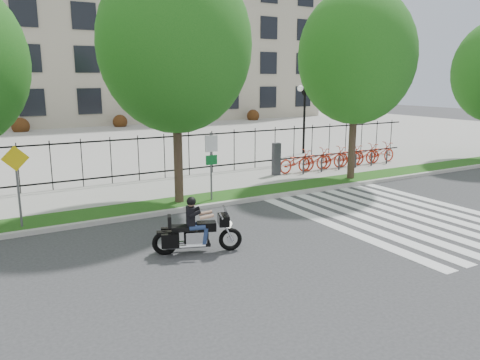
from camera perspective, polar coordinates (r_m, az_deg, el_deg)
ground at (r=13.64m, az=5.05°, el=-7.26°), size 120.00×120.00×0.00m
curb at (r=16.98m, az=-2.90°, el=-3.03°), size 60.00×0.20×0.15m
grass_verge at (r=17.72m, az=-4.15°, el=-2.40°), size 60.00×1.50×0.15m
sidewalk at (r=19.93m, az=-7.29°, el=-0.82°), size 60.00×3.50×0.15m
plaza at (r=36.55m, az=-18.06°, el=4.56°), size 80.00×34.00×0.10m
crosswalk_stripes at (r=16.76m, az=18.74°, el=-4.13°), size 5.70×8.00×0.01m
iron_fence at (r=21.33m, az=-9.20°, el=2.92°), size 30.00×0.06×2.00m
office_building at (r=56.18m, az=-23.27°, el=16.81°), size 60.00×21.90×20.15m
lamp_post_right at (r=28.49m, az=7.90°, el=9.42°), size 1.06×0.70×4.25m
street_tree_1 at (r=16.74m, az=-7.94°, el=16.03°), size 5.28×5.28×8.58m
street_tree_2 at (r=21.34m, az=14.03°, el=14.40°), size 5.06×5.06×8.25m
bike_share_station at (r=24.20m, az=12.09°, el=2.79°), size 7.89×0.89×1.50m
sign_pole_regulatory at (r=17.07m, az=-3.53°, el=2.76°), size 0.50×0.09×2.50m
sign_pole_warning at (r=15.38m, az=-25.56°, el=0.54°), size 0.78×0.09×2.49m
motorcycle_rider at (r=12.49m, az=-5.27°, el=-6.13°), size 2.29×1.18×1.85m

